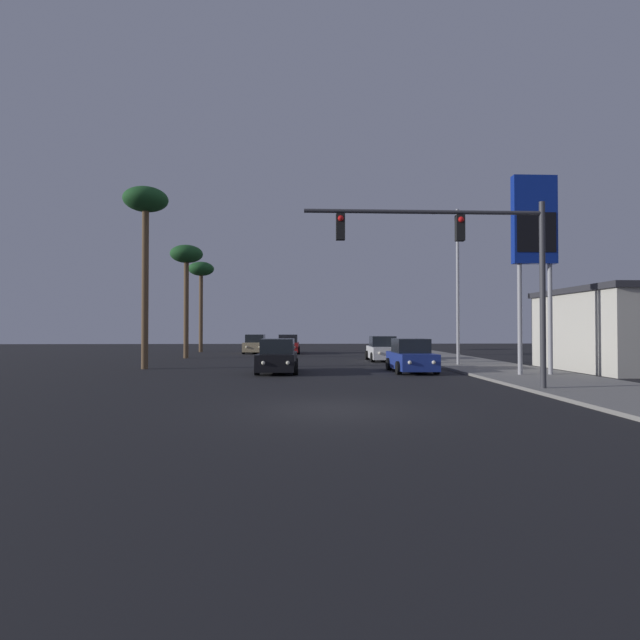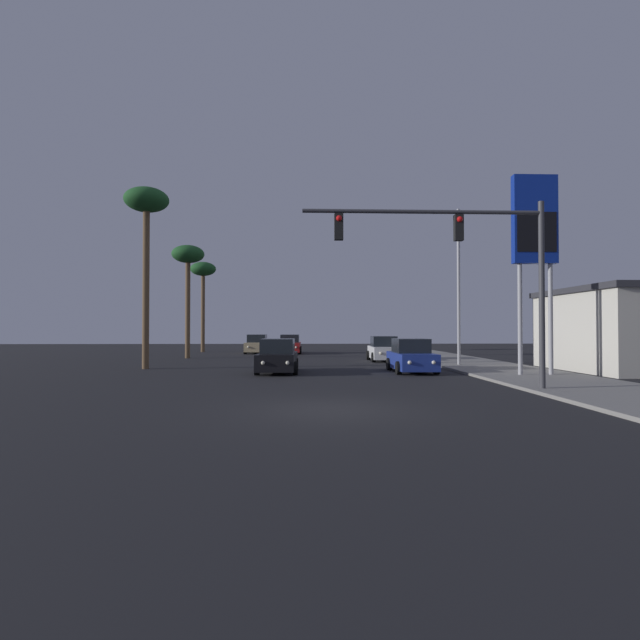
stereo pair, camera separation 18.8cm
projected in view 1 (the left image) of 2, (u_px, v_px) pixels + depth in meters
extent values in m
plane|color=black|center=(333.00, 409.00, 13.43)|extent=(120.00, 120.00, 0.00)
cube|color=gray|center=(516.00, 373.00, 23.84)|extent=(5.00, 60.00, 0.12)
cube|color=black|center=(278.00, 361.00, 24.71)|extent=(1.94, 4.26, 0.80)
cube|color=black|center=(278.00, 346.00, 24.88)|extent=(1.67, 2.05, 0.70)
cylinder|color=black|center=(257.00, 368.00, 23.37)|extent=(0.24, 0.64, 0.64)
cylinder|color=black|center=(296.00, 368.00, 23.45)|extent=(0.24, 0.64, 0.64)
cylinder|color=black|center=(261.00, 364.00, 25.97)|extent=(0.24, 0.64, 0.64)
cylinder|color=black|center=(296.00, 364.00, 26.05)|extent=(0.24, 0.64, 0.64)
sphere|color=#F2EACC|center=(263.00, 363.00, 22.57)|extent=(0.18, 0.18, 0.18)
sphere|color=#F2EACC|center=(288.00, 363.00, 22.62)|extent=(0.18, 0.18, 0.18)
cube|color=silver|center=(383.00, 352.00, 33.95)|extent=(1.91, 4.25, 0.80)
cube|color=black|center=(382.00, 341.00, 34.11)|extent=(1.65, 2.04, 0.70)
cylinder|color=black|center=(373.00, 357.00, 32.60)|extent=(0.24, 0.64, 0.64)
cylinder|color=black|center=(400.00, 357.00, 32.68)|extent=(0.24, 0.64, 0.64)
cylinder|color=black|center=(367.00, 355.00, 35.20)|extent=(0.24, 0.64, 0.64)
cylinder|color=black|center=(392.00, 355.00, 35.28)|extent=(0.24, 0.64, 0.64)
sphere|color=#F2EACC|center=(380.00, 353.00, 31.81)|extent=(0.18, 0.18, 0.18)
sphere|color=#F2EACC|center=(397.00, 353.00, 31.85)|extent=(0.18, 0.18, 0.18)
cube|color=tan|center=(255.00, 347.00, 44.58)|extent=(1.91, 4.25, 0.80)
cube|color=black|center=(255.00, 338.00, 44.75)|extent=(1.65, 2.04, 0.70)
cylinder|color=black|center=(244.00, 350.00, 43.24)|extent=(0.24, 0.64, 0.64)
cylinder|color=black|center=(264.00, 350.00, 43.32)|extent=(0.24, 0.64, 0.64)
cylinder|color=black|center=(247.00, 349.00, 45.84)|extent=(0.24, 0.64, 0.64)
cylinder|color=black|center=(266.00, 349.00, 45.92)|extent=(0.24, 0.64, 0.64)
sphere|color=#F2EACC|center=(247.00, 347.00, 42.44)|extent=(0.18, 0.18, 0.18)
sphere|color=#F2EACC|center=(260.00, 347.00, 42.49)|extent=(0.18, 0.18, 0.18)
cube|color=maroon|center=(288.00, 347.00, 43.97)|extent=(1.89, 4.24, 0.80)
cube|color=black|center=(288.00, 338.00, 44.13)|extent=(1.64, 2.03, 0.70)
cylinder|color=black|center=(277.00, 351.00, 42.62)|extent=(0.24, 0.64, 0.64)
cylinder|color=black|center=(298.00, 351.00, 42.70)|extent=(0.24, 0.64, 0.64)
cylinder|color=black|center=(279.00, 349.00, 45.22)|extent=(0.24, 0.64, 0.64)
cylinder|color=black|center=(298.00, 349.00, 45.30)|extent=(0.24, 0.64, 0.64)
sphere|color=#F2EACC|center=(281.00, 347.00, 41.82)|extent=(0.18, 0.18, 0.18)
sphere|color=#F2EACC|center=(294.00, 347.00, 41.87)|extent=(0.18, 0.18, 0.18)
cube|color=navy|center=(411.00, 361.00, 25.04)|extent=(1.81, 4.20, 0.80)
cube|color=black|center=(411.00, 346.00, 25.20)|extent=(1.60, 2.00, 0.70)
cylinder|color=black|center=(399.00, 368.00, 23.69)|extent=(0.24, 0.64, 0.64)
cylinder|color=black|center=(436.00, 368.00, 23.77)|extent=(0.24, 0.64, 0.64)
cylinder|color=black|center=(389.00, 364.00, 26.29)|extent=(0.24, 0.64, 0.64)
cylinder|color=black|center=(423.00, 364.00, 26.37)|extent=(0.24, 0.64, 0.64)
sphere|color=#F2EACC|center=(410.00, 362.00, 22.90)|extent=(0.18, 0.18, 0.18)
sphere|color=#F2EACC|center=(434.00, 362.00, 22.95)|extent=(0.18, 0.18, 0.18)
cylinder|color=#38383D|center=(543.00, 295.00, 17.36)|extent=(0.20, 0.20, 6.50)
cylinder|color=#38383D|center=(424.00, 212.00, 17.23)|extent=(8.32, 0.14, 0.14)
cube|color=black|center=(460.00, 228.00, 17.28)|extent=(0.30, 0.24, 0.90)
sphere|color=red|center=(461.00, 219.00, 17.14)|extent=(0.20, 0.20, 0.20)
cube|color=black|center=(340.00, 227.00, 17.09)|extent=(0.30, 0.24, 0.90)
sphere|color=red|center=(341.00, 218.00, 16.96)|extent=(0.20, 0.20, 0.20)
cylinder|color=#99999E|center=(458.00, 287.00, 28.85)|extent=(0.18, 0.18, 9.00)
cylinder|color=#99999E|center=(445.00, 212.00, 28.90)|extent=(1.40, 0.10, 0.10)
ellipsoid|color=silver|center=(434.00, 213.00, 28.86)|extent=(0.50, 0.24, 0.20)
cylinder|color=#99999E|center=(520.00, 319.00, 22.46)|extent=(0.20, 0.20, 5.00)
cylinder|color=#99999E|center=(550.00, 319.00, 22.52)|extent=(0.20, 0.20, 5.00)
cube|color=navy|center=(534.00, 220.00, 22.57)|extent=(2.00, 0.40, 4.00)
cube|color=black|center=(537.00, 232.00, 22.35)|extent=(1.80, 0.03, 1.80)
cylinder|color=brown|center=(145.00, 288.00, 27.09)|extent=(0.36, 0.36, 8.77)
ellipsoid|color=#1E5123|center=(146.00, 199.00, 27.17)|extent=(2.40, 2.40, 1.32)
cylinder|color=brown|center=(201.00, 313.00, 47.01)|extent=(0.36, 0.36, 7.39)
ellipsoid|color=#1E5123|center=(201.00, 269.00, 47.09)|extent=(2.40, 2.40, 1.32)
cylinder|color=brown|center=(186.00, 309.00, 37.06)|extent=(0.36, 0.36, 7.29)
ellipsoid|color=#1E5123|center=(186.00, 254.00, 37.14)|extent=(2.40, 2.40, 1.32)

